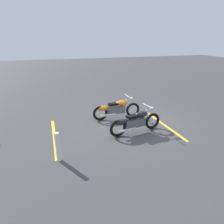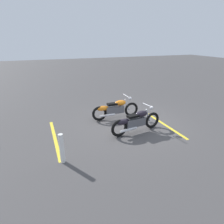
% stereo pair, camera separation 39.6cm
% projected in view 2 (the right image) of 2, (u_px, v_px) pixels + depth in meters
% --- Properties ---
extents(ground_plane, '(60.00, 60.00, 0.00)m').
position_uv_depth(ground_plane, '(133.00, 123.00, 8.46)').
color(ground_plane, '#474444').
extents(motorcycle_bright_foreground, '(2.23, 0.62, 1.04)m').
position_uv_depth(motorcycle_bright_foreground, '(115.00, 109.00, 8.81)').
color(motorcycle_bright_foreground, black).
rests_on(motorcycle_bright_foreground, ground).
extents(motorcycle_dark_foreground, '(2.22, 0.68, 1.04)m').
position_uv_depth(motorcycle_dark_foreground, '(135.00, 121.00, 7.49)').
color(motorcycle_dark_foreground, black).
rests_on(motorcycle_dark_foreground, ground).
extents(bollard_post, '(0.14, 0.14, 0.91)m').
position_uv_depth(bollard_post, '(62.00, 148.00, 5.65)').
color(bollard_post, white).
rests_on(bollard_post, ground).
extents(parking_stripe_near, '(0.14, 3.20, 0.01)m').
position_uv_depth(parking_stripe_near, '(162.00, 123.00, 8.47)').
color(parking_stripe_near, yellow).
rests_on(parking_stripe_near, ground).
extents(parking_stripe_mid, '(0.14, 3.20, 0.01)m').
position_uv_depth(parking_stripe_mid, '(55.00, 138.00, 7.17)').
color(parking_stripe_mid, yellow).
rests_on(parking_stripe_mid, ground).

